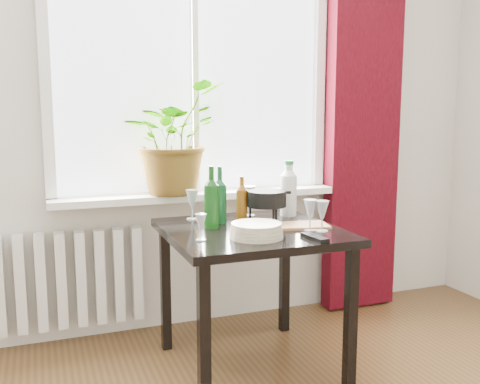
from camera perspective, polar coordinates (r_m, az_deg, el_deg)
name	(u,v)px	position (r m, az deg, el deg)	size (l,w,h in m)	color
window	(194,64)	(3.25, -4.98, 13.44)	(1.72, 0.08, 1.62)	white
windowsill	(198,195)	(3.21, -4.46, -0.36)	(1.72, 0.20, 0.04)	white
curtain	(363,116)	(3.63, 13.00, 7.94)	(0.50, 0.12, 2.56)	#32040C
radiator	(71,279)	(3.22, -17.59, -8.86)	(0.80, 0.10, 0.55)	silver
table	(251,246)	(2.72, 1.21, -5.77)	(0.85, 0.85, 0.74)	black
potted_plant	(172,138)	(3.14, -7.24, 5.73)	(0.59, 0.51, 0.65)	#33651A
wine_bottle_left	(211,197)	(2.68, -3.06, -0.50)	(0.08, 0.08, 0.32)	#0B3B0C
wine_bottle_right	(220,195)	(2.80, -2.15, -0.27)	(0.07, 0.07, 0.30)	#0B3B1A
bottle_amber	(242,198)	(2.87, 0.19, -0.66)	(0.06, 0.06, 0.24)	brown
cleaning_bottle	(289,187)	(3.01, 5.20, 0.49)	(0.09, 0.09, 0.32)	silver
wineglass_front_right	(310,215)	(2.65, 7.49, -2.43)	(0.07, 0.07, 0.16)	silver
wineglass_far_right	(322,216)	(2.64, 8.75, -2.53)	(0.07, 0.07, 0.16)	silver
wineglass_back_center	(249,201)	(3.00, 0.98, -0.92)	(0.07, 0.07, 0.17)	silver
wineglass_back_left	(192,204)	(2.91, -5.12, -1.33)	(0.07, 0.07, 0.17)	#B6BDC4
wineglass_front_left	(201,227)	(2.44, -4.19, -3.75)	(0.05, 0.05, 0.13)	silver
plate_stack	(256,231)	(2.50, 1.76, -4.13)	(0.25, 0.25, 0.07)	beige
fondue_pot	(267,206)	(2.87, 2.86, -1.47)	(0.24, 0.21, 0.16)	black
tv_remote	(315,237)	(2.49, 7.95, -4.82)	(0.05, 0.17, 0.02)	black
cutting_board	(301,226)	(2.75, 6.57, -3.57)	(0.27, 0.17, 0.01)	#AD7A4E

